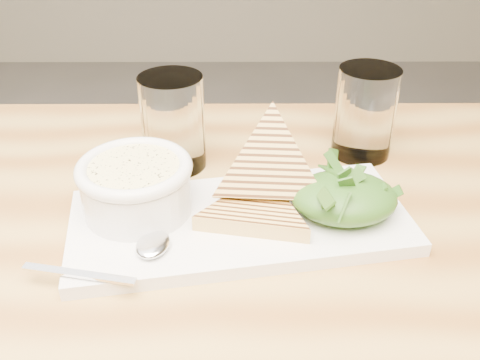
{
  "coord_description": "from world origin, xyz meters",
  "views": [
    {
      "loc": [
        0.16,
        -0.15,
        1.14
      ],
      "look_at": [
        0.16,
        0.34,
        0.83
      ],
      "focal_mm": 40.0,
      "sensor_mm": 36.0,
      "label": 1
    }
  ],
  "objects_px": {
    "table_top": "(260,288)",
    "glass_far": "(365,113)",
    "platter": "(240,222)",
    "soup_bowl": "(137,192)",
    "glass_near": "(173,123)"
  },
  "relations": [
    {
      "from": "glass_far",
      "to": "table_top",
      "type": "bearing_deg",
      "value": -120.71
    },
    {
      "from": "platter",
      "to": "glass_near",
      "type": "height_order",
      "value": "glass_near"
    },
    {
      "from": "soup_bowl",
      "to": "glass_near",
      "type": "bearing_deg",
      "value": 77.25
    },
    {
      "from": "platter",
      "to": "soup_bowl",
      "type": "xyz_separation_m",
      "value": [
        -0.11,
        0.01,
        0.03
      ]
    },
    {
      "from": "table_top",
      "to": "glass_far",
      "type": "bearing_deg",
      "value": 59.29
    },
    {
      "from": "platter",
      "to": "glass_far",
      "type": "relative_size",
      "value": 3.04
    },
    {
      "from": "glass_far",
      "to": "platter",
      "type": "bearing_deg",
      "value": -134.41
    },
    {
      "from": "platter",
      "to": "soup_bowl",
      "type": "distance_m",
      "value": 0.12
    },
    {
      "from": "soup_bowl",
      "to": "platter",
      "type": "bearing_deg",
      "value": -6.56
    },
    {
      "from": "platter",
      "to": "glass_far",
      "type": "xyz_separation_m",
      "value": [
        0.17,
        0.17,
        0.05
      ]
    },
    {
      "from": "table_top",
      "to": "glass_near",
      "type": "xyz_separation_m",
      "value": [
        -0.11,
        0.21,
        0.08
      ]
    },
    {
      "from": "table_top",
      "to": "glass_far",
      "type": "distance_m",
      "value": 0.3
    },
    {
      "from": "table_top",
      "to": "soup_bowl",
      "type": "xyz_separation_m",
      "value": [
        -0.13,
        0.09,
        0.06
      ]
    },
    {
      "from": "table_top",
      "to": "glass_far",
      "type": "relative_size",
      "value": 10.1
    },
    {
      "from": "table_top",
      "to": "glass_near",
      "type": "bearing_deg",
      "value": 116.18
    }
  ]
}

